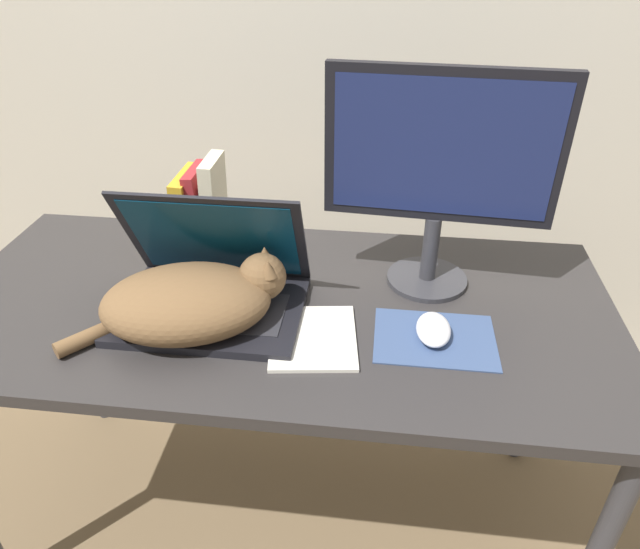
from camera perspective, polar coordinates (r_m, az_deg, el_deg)
desk at (r=1.29m, az=-4.20°, el=-5.40°), size 1.46×0.68×0.73m
laptop at (r=1.22m, az=-10.70°, el=-1.29°), size 0.39×0.28×0.27m
cat at (r=1.16m, az=-12.62°, el=-2.55°), size 0.43×0.31×0.14m
external_monitor at (r=1.21m, az=11.94°, el=10.50°), size 0.48×0.18×0.48m
mousepad at (r=1.17m, az=11.39°, el=-6.30°), size 0.24×0.18×0.00m
computer_mouse at (r=1.16m, az=11.28°, el=-5.39°), size 0.07×0.11×0.03m
book_row at (r=1.45m, az=-11.87°, el=6.69°), size 0.11×0.16×0.23m
notepad at (r=1.14m, az=-0.68°, el=-6.30°), size 0.19×0.22×0.01m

